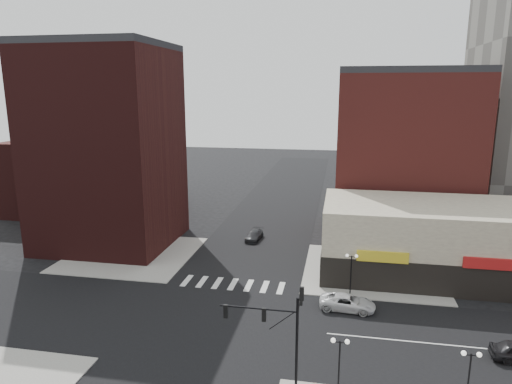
# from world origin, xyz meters

# --- Properties ---
(ground) EXTENTS (240.00, 240.00, 0.00)m
(ground) POSITION_xyz_m (0.00, 0.00, 0.00)
(ground) COLOR black
(ground) RESTS_ON ground
(road_ew) EXTENTS (200.00, 14.00, 0.02)m
(road_ew) POSITION_xyz_m (0.00, 0.00, 0.01)
(road_ew) COLOR black
(road_ew) RESTS_ON ground
(road_ns) EXTENTS (14.00, 200.00, 0.02)m
(road_ns) POSITION_xyz_m (0.00, 0.00, 0.01)
(road_ns) COLOR black
(road_ns) RESTS_ON ground
(sidewalk_nw) EXTENTS (15.00, 15.00, 0.12)m
(sidewalk_nw) POSITION_xyz_m (-14.50, 14.50, 0.06)
(sidewalk_nw) COLOR gray
(sidewalk_nw) RESTS_ON ground
(sidewalk_ne) EXTENTS (15.00, 15.00, 0.12)m
(sidewalk_ne) POSITION_xyz_m (14.50, 14.50, 0.06)
(sidewalk_ne) COLOR gray
(sidewalk_ne) RESTS_ON ground
(building_nw) EXTENTS (16.00, 15.00, 25.00)m
(building_nw) POSITION_xyz_m (-19.00, 18.50, 12.50)
(building_nw) COLOR #331110
(building_nw) RESTS_ON ground
(building_nw_low) EXTENTS (20.00, 18.00, 12.00)m
(building_nw_low) POSITION_xyz_m (-32.00, 34.00, 6.00)
(building_nw_low) COLOR #331110
(building_nw_low) RESTS_ON ground
(building_ne_midrise) EXTENTS (18.00, 15.00, 22.00)m
(building_ne_midrise) POSITION_xyz_m (19.00, 29.50, 11.00)
(building_ne_midrise) COLOR maroon
(building_ne_midrise) RESTS_ON ground
(building_ne_row) EXTENTS (24.20, 12.20, 8.00)m
(building_ne_row) POSITION_xyz_m (21.00, 15.00, 3.30)
(building_ne_row) COLOR beige
(building_ne_row) RESTS_ON ground
(traffic_signal) EXTENTS (5.59, 3.09, 7.77)m
(traffic_signal) POSITION_xyz_m (7.24, -7.83, 4.96)
(traffic_signal) COLOR black
(traffic_signal) RESTS_ON ground
(street_lamp_se_a) EXTENTS (1.22, 0.32, 4.16)m
(street_lamp_se_a) POSITION_xyz_m (11.00, -8.00, 3.29)
(street_lamp_se_a) COLOR black
(street_lamp_se_a) RESTS_ON sidewalk_se
(street_lamp_se_b) EXTENTS (1.22, 0.32, 4.16)m
(street_lamp_se_b) POSITION_xyz_m (19.00, -8.00, 3.29)
(street_lamp_se_b) COLOR black
(street_lamp_se_b) RESTS_ON sidewalk_se
(street_lamp_ne) EXTENTS (1.22, 0.32, 4.16)m
(street_lamp_ne) POSITION_xyz_m (12.00, 8.00, 3.29)
(street_lamp_ne) COLOR black
(street_lamp_ne) RESTS_ON sidewalk_ne
(white_suv) EXTENTS (5.30, 2.73, 1.43)m
(white_suv) POSITION_xyz_m (11.70, 4.70, 0.71)
(white_suv) COLOR silver
(white_suv) RESTS_ON ground
(dark_sedan_north) EXTENTS (2.15, 4.45, 1.25)m
(dark_sedan_north) POSITION_xyz_m (-0.64, 22.94, 0.62)
(dark_sedan_north) COLOR black
(dark_sedan_north) RESTS_ON ground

